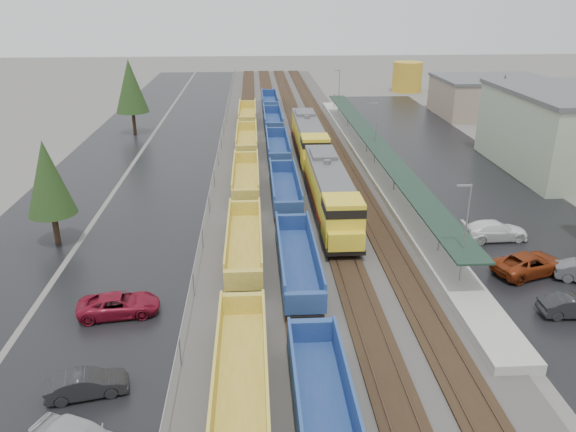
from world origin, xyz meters
name	(u,v)px	position (x,y,z in m)	size (l,w,h in m)	color
ballast_strip	(291,148)	(0.00, 60.00, 0.04)	(20.00, 160.00, 0.08)	#302D2B
trackbed	(291,147)	(0.00, 60.00, 0.16)	(14.60, 160.00, 0.22)	black
west_parking_lot	(181,150)	(-15.00, 60.00, 0.01)	(10.00, 160.00, 0.02)	black
west_road	(106,151)	(-25.00, 60.00, 0.01)	(9.00, 160.00, 0.02)	black
east_commuter_lot	(450,167)	(19.00, 50.00, 0.01)	(16.00, 100.00, 0.02)	black
station_platform	(374,162)	(9.50, 50.01, 0.73)	(3.00, 80.00, 8.00)	#9E9B93
chainlink_fence	(220,141)	(-9.50, 58.44, 1.61)	(0.08, 160.04, 2.02)	gray
distant_hills	(379,47)	(44.79, 210.68, 0.00)	(301.00, 140.00, 25.20)	#505F4A
tree_west_near	(48,178)	(-22.00, 30.00, 5.82)	(3.96, 3.96, 9.00)	#332316
tree_west_far	(130,86)	(-23.00, 70.00, 7.12)	(4.84, 4.84, 11.00)	#332316
tree_east	(502,101)	(28.00, 58.00, 6.47)	(4.40, 4.40, 10.00)	#332316
locomotive_lead	(330,193)	(2.00, 34.24, 2.52)	(3.19, 21.02, 4.76)	black
locomotive_trail	(309,138)	(2.00, 55.24, 2.52)	(3.19, 21.02, 4.76)	black
well_string_yellow	(245,206)	(-6.00, 34.67, 1.20)	(2.75, 99.22, 2.44)	gold
well_string_blue	(285,189)	(-2.00, 39.36, 1.21)	(2.76, 113.96, 2.45)	navy
storage_tank	(407,77)	(28.05, 105.68, 3.11)	(6.21, 6.21, 6.21)	gold
parked_car_west_b	(87,384)	(-14.19, 9.93, 0.69)	(4.21, 1.47, 1.39)	black
parked_car_west_c	(119,305)	(-14.24, 18.01, 0.74)	(5.31, 2.45, 1.48)	maroon
parked_car_east_a	(574,306)	(15.78, 15.98, 0.73)	(4.45, 1.55, 1.47)	black
parked_car_east_b	(530,264)	(15.65, 21.98, 0.82)	(5.93, 2.74, 1.65)	maroon
parked_car_east_c	(495,231)	(15.54, 28.38, 0.82)	(5.68, 2.31, 1.65)	white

